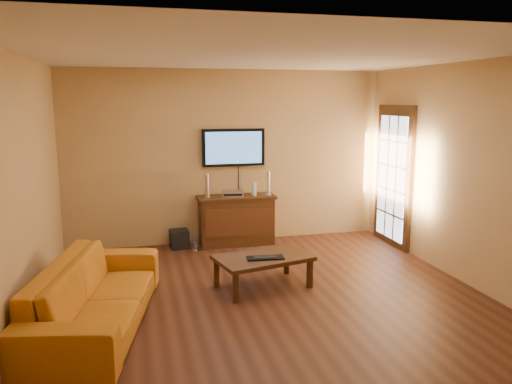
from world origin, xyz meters
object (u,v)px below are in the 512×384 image
object	(u,v)px
coffee_table	(263,260)
subwoofer	(179,239)
television	(233,148)
speaker_right	(268,184)
speaker_left	(207,187)
media_console	(236,220)
game_console	(254,188)
bottle	(195,246)
keyboard	(265,258)
sofa	(95,284)
av_receiver	(233,194)

from	to	relation	value
coffee_table	subwoofer	xyz separation A→B (m)	(-0.83, 1.89, -0.21)
television	speaker_right	distance (m)	0.79
speaker_left	speaker_right	bearing A→B (deg)	-1.65
media_console	game_console	xyz separation A→B (m)	(0.28, 0.00, 0.49)
media_console	speaker_left	distance (m)	0.71
bottle	keyboard	distance (m)	1.84
subwoofer	bottle	distance (m)	0.36
sofa	keyboard	distance (m)	1.95
subwoofer	media_console	bearing A→B (deg)	-4.52
media_console	keyboard	world-z (taller)	media_console
keyboard	av_receiver	bearing A→B (deg)	89.67
speaker_left	media_console	bearing A→B (deg)	-0.25
television	speaker_right	size ratio (longest dim) A/B	2.66
speaker_left	keyboard	world-z (taller)	speaker_left
coffee_table	television	bearing A→B (deg)	88.26
speaker_left	speaker_right	world-z (taller)	speaker_right
av_receiver	game_console	xyz separation A→B (m)	(0.33, -0.02, 0.07)
television	keyboard	size ratio (longest dim) A/B	2.20
game_console	bottle	bearing A→B (deg)	-167.92
speaker_left	speaker_right	size ratio (longest dim) A/B	0.97
subwoofer	keyboard	bearing A→B (deg)	-70.94
media_console	speaker_right	size ratio (longest dim) A/B	3.25
coffee_table	media_console	bearing A→B (deg)	88.08
sofa	game_console	world-z (taller)	game_console
coffee_table	av_receiver	bearing A→B (deg)	89.64
av_receiver	subwoofer	bearing A→B (deg)	-171.31
speaker_right	media_console	bearing A→B (deg)	177.12
media_console	av_receiver	world-z (taller)	av_receiver
television	speaker_right	bearing A→B (deg)	-23.07
media_console	speaker_right	world-z (taller)	speaker_right
sofa	subwoofer	world-z (taller)	sofa
media_console	coffee_table	bearing A→B (deg)	-91.92
speaker_right	game_console	size ratio (longest dim) A/B	1.74
television	keyboard	xyz separation A→B (m)	(-0.06, -2.17, -1.10)
television	game_console	bearing A→B (deg)	-33.56
speaker_right	game_console	bearing A→B (deg)	172.46
game_console	speaker_right	bearing A→B (deg)	-11.58
speaker_left	keyboard	bearing A→B (deg)	-78.91
speaker_right	av_receiver	size ratio (longest dim) A/B	1.13
game_console	av_receiver	bearing A→B (deg)	172.86
av_receiver	bottle	bearing A→B (deg)	-146.78
speaker_right	game_console	xyz separation A→B (m)	(-0.23, 0.03, -0.06)
speaker_right	television	bearing A→B (deg)	156.93
media_console	speaker_left	xyz separation A→B (m)	(-0.45, 0.00, 0.55)
speaker_left	coffee_table	bearing A→B (deg)	-78.31
speaker_left	av_receiver	bearing A→B (deg)	2.92
speaker_right	subwoofer	bearing A→B (deg)	178.33
sofa	game_console	bearing A→B (deg)	-30.13
sofa	keyboard	xyz separation A→B (m)	(1.88, 0.52, -0.04)
game_console	subwoofer	world-z (taller)	game_console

